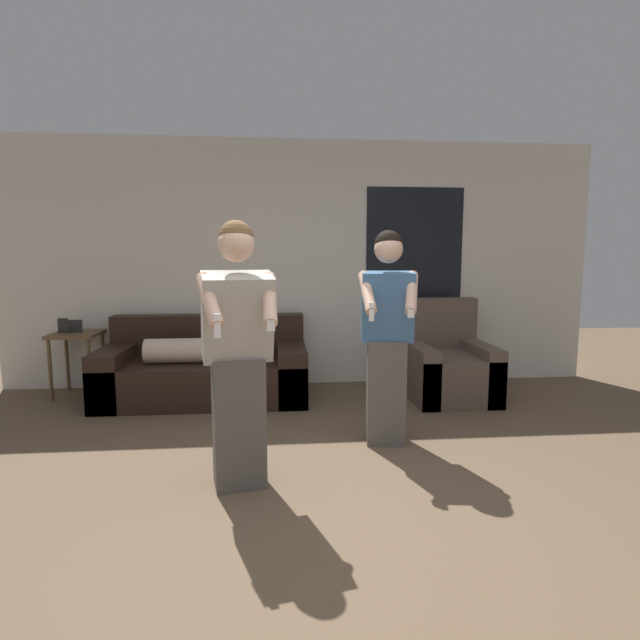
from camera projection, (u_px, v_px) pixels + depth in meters
name	position (u px, v px, depth m)	size (l,w,h in m)	color
ground_plane	(342.00, 538.00, 2.56)	(14.00, 14.00, 0.00)	brown
wall_back	(305.00, 264.00, 5.56)	(6.56, 0.07, 2.70)	beige
couch	(206.00, 370.00, 5.08)	(2.02, 0.99, 0.82)	black
armchair	(446.00, 366.00, 5.13)	(0.81, 0.95, 0.99)	brown
side_table	(76.00, 342.00, 5.14)	(0.46, 0.49, 0.81)	brown
person_left	(238.00, 356.00, 3.04)	(0.48, 0.56, 1.65)	#56514C
person_right	(387.00, 337.00, 3.78)	(0.45, 0.51, 1.63)	#56514C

